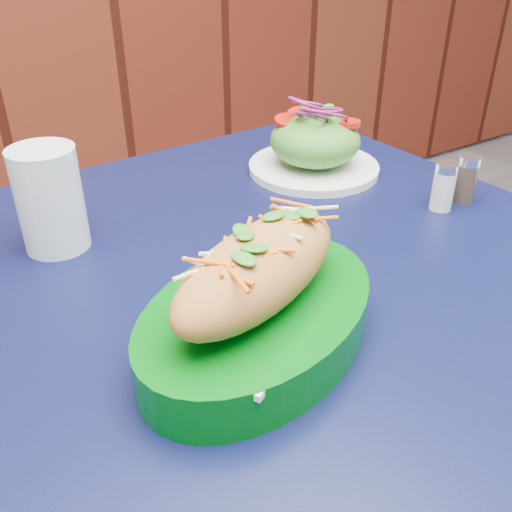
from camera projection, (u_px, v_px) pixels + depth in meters
cafe_table at (270, 324)px, 0.70m from camera, size 0.84×0.84×0.75m
banh_mi_basket at (258, 302)px, 0.51m from camera, size 0.32×0.27×0.13m
salad_plate at (315, 146)px, 0.87m from camera, size 0.20×0.20×0.12m
water_glass at (50, 199)px, 0.66m from camera, size 0.08×0.08×0.12m
salt_shaker at (444, 186)px, 0.76m from camera, size 0.03×0.03×0.07m
pepper_shaker at (466, 179)px, 0.78m from camera, size 0.03×0.03×0.07m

